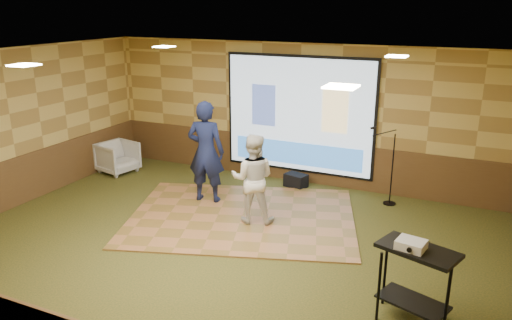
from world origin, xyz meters
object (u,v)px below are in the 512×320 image
at_px(dance_floor, 242,216).
at_px(av_table, 416,270).
at_px(player_left, 206,152).
at_px(projector, 411,245).
at_px(mic_stand, 388,180).
at_px(banquet_chair, 118,157).
at_px(projector_screen, 298,116).
at_px(duffel_bag, 296,180).
at_px(player_right, 253,179).

relative_size(dance_floor, av_table, 4.16).
height_order(dance_floor, av_table, av_table).
distance_m(player_left, av_table, 4.87).
distance_m(projector, mic_stand, 3.88).
distance_m(mic_stand, banquet_chair, 6.09).
relative_size(dance_floor, banquet_chair, 5.14).
distance_m(projector_screen, duffel_bag, 1.38).
distance_m(projector_screen, dance_floor, 2.69).
distance_m(dance_floor, projector, 3.89).
bearing_deg(dance_floor, duffel_bag, 79.75).
xyz_separation_m(mic_stand, duffel_bag, (-1.95, 0.14, -0.35)).
xyz_separation_m(player_left, player_right, (1.24, -0.53, -0.20)).
relative_size(player_right, banquet_chair, 2.03).
relative_size(projector, banquet_chair, 0.41).
bearing_deg(av_table, projector_screen, 126.11).
relative_size(projector_screen, av_table, 3.40).
bearing_deg(banquet_chair, mic_stand, -71.20).
bearing_deg(projector, projector_screen, 135.73).
relative_size(player_right, projector, 4.91).
distance_m(player_left, duffel_bag, 2.19).
relative_size(dance_floor, player_right, 2.53).
bearing_deg(projector_screen, player_right, -89.43).
bearing_deg(banquet_chair, player_right, -94.47).
distance_m(projector_screen, player_right, 2.45).
height_order(player_left, player_right, player_left).
distance_m(projector_screen, banquet_chair, 4.31).
xyz_separation_m(projector_screen, projector, (2.96, -4.21, -0.44)).
bearing_deg(projector, player_left, 161.08).
xyz_separation_m(projector_screen, player_right, (0.02, -2.37, -0.64)).
relative_size(av_table, mic_stand, 0.64).
relative_size(projector_screen, projector, 10.15).
relative_size(player_left, player_right, 1.24).
xyz_separation_m(dance_floor, av_table, (3.29, -1.92, 0.67)).
xyz_separation_m(dance_floor, duffel_bag, (0.35, 1.92, 0.13)).
bearing_deg(player_right, duffel_bag, -108.81).
distance_m(projector_screen, player_left, 2.25).
bearing_deg(projector_screen, player_left, -123.53).
height_order(av_table, duffel_bag, av_table).
bearing_deg(banquet_chair, dance_floor, -93.97).
bearing_deg(player_right, projector_screen, -106.12).
relative_size(player_right, av_table, 1.64).
relative_size(dance_floor, player_left, 2.03).
distance_m(av_table, duffel_bag, 4.86).
bearing_deg(duffel_bag, mic_stand, -4.10).
xyz_separation_m(dance_floor, projector, (3.20, -1.96, 1.02)).
height_order(player_right, av_table, player_right).
bearing_deg(player_left, projector, 140.14).
bearing_deg(player_left, av_table, 141.07).
relative_size(av_table, projector, 2.99).
distance_m(projector, banquet_chair, 7.63).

